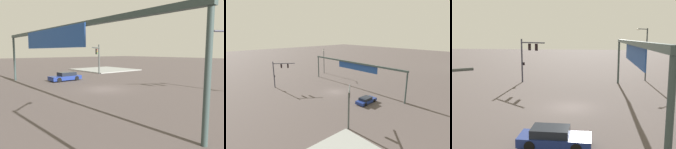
{
  "view_description": "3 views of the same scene",
  "coord_description": "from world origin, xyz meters",
  "views": [
    {
      "loc": [
        -17.68,
        13.95,
        4.12
      ],
      "look_at": [
        -1.26,
        -0.12,
        1.71
      ],
      "focal_mm": 33.5,
      "sensor_mm": 36.0,
      "label": 1
    },
    {
      "loc": [
        27.63,
        -24.52,
        13.04
      ],
      "look_at": [
        -2.51,
        2.91,
        3.1
      ],
      "focal_mm": 27.68,
      "sensor_mm": 36.0,
      "label": 2
    },
    {
      "loc": [
        22.69,
        2.74,
        6.56
      ],
      "look_at": [
        1.67,
        -0.42,
        3.4
      ],
      "focal_mm": 39.93,
      "sensor_mm": 36.0,
      "label": 3
    }
  ],
  "objects": [
    {
      "name": "ground_plane",
      "position": [
        0.0,
        0.0,
        0.0
      ],
      "size": [
        228.43,
        228.43,
        0.0
      ],
      "primitive_type": "plane",
      "color": "#4B4240"
    },
    {
      "name": "traffic_signal_near_corner",
      "position": [
        -11.81,
        -7.82,
        4.27
      ],
      "size": [
        3.49,
        4.27,
        6.37
      ],
      "rotation": [
        0.0,
        0.0,
        0.93
      ],
      "color": "#363646",
      "rests_on": "ground"
    },
    {
      "name": "streetlamp_curved_arm",
      "position": [
        -16.27,
        9.27,
        4.67
      ],
      "size": [
        2.34,
        2.02,
        7.95
      ],
      "rotation": [
        0.0,
        0.0,
        -0.7
      ],
      "color": "#31393C",
      "rests_on": "ground"
    },
    {
      "name": "overhead_sign_gantry",
      "position": [
        0.32,
        5.27,
        5.42
      ],
      "size": [
        27.76,
        0.43,
        6.32
      ],
      "color": "#32403F",
      "rests_on": "ground"
    },
    {
      "name": "sedan_car_approaching",
      "position": [
        8.61,
        -0.01,
        0.57
      ],
      "size": [
        1.96,
        4.43,
        1.21
      ],
      "rotation": [
        0.0,
        0.0,
        1.6
      ],
      "color": "navy",
      "rests_on": "ground"
    }
  ]
}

